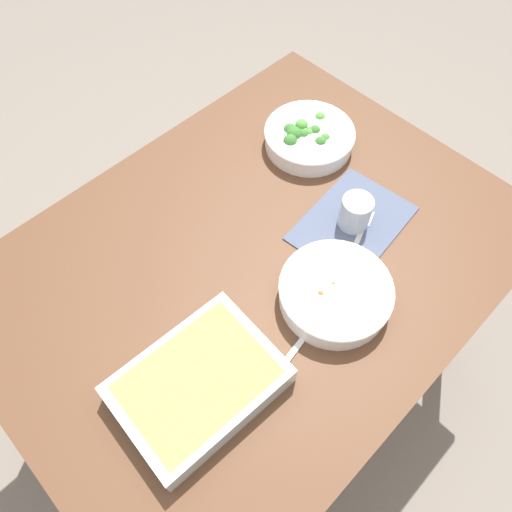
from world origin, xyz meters
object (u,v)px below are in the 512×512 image
object	(u,v)px
broccoli_bowl	(309,137)
spoon_by_stew	(298,346)
drink_cup	(355,214)
stew_bowl	(335,293)
fork_on_table	(360,235)
baking_dish	(199,384)

from	to	relation	value
broccoli_bowl	spoon_by_stew	world-z (taller)	broccoli_bowl
broccoli_bowl	drink_cup	world-z (taller)	drink_cup
spoon_by_stew	stew_bowl	bearing A→B (deg)	8.30
stew_bowl	fork_on_table	xyz separation A→B (m)	(0.17, 0.07, -0.03)
baking_dish	drink_cup	distance (m)	0.52
drink_cup	fork_on_table	size ratio (longest dim) A/B	0.50
baking_dish	stew_bowl	bearing A→B (deg)	-9.19
baking_dish	spoon_by_stew	world-z (taller)	baking_dish
stew_bowl	baking_dish	distance (m)	0.33
drink_cup	fork_on_table	xyz separation A→B (m)	(-0.01, -0.03, -0.04)
drink_cup	spoon_by_stew	size ratio (longest dim) A/B	0.48
broccoli_bowl	stew_bowl	bearing A→B (deg)	-130.74
stew_bowl	fork_on_table	size ratio (longest dim) A/B	1.40
drink_cup	fork_on_table	world-z (taller)	drink_cup
broccoli_bowl	drink_cup	size ratio (longest dim) A/B	2.77
spoon_by_stew	fork_on_table	size ratio (longest dim) A/B	1.02
baking_dish	broccoli_bowl	bearing A→B (deg)	24.94
broccoli_bowl	fork_on_table	world-z (taller)	broccoli_bowl
baking_dish	fork_on_table	bearing A→B (deg)	1.38
baking_dish	fork_on_table	world-z (taller)	baking_dish
stew_bowl	baking_dish	bearing A→B (deg)	170.81
baking_dish	spoon_by_stew	distance (m)	0.21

